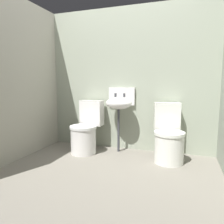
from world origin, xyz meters
name	(u,v)px	position (x,y,z in m)	size (l,w,h in m)	color
ground_plane	(105,178)	(0.00, 0.00, -0.04)	(3.01, 2.54, 0.08)	slate
wall_back	(129,80)	(0.00, 1.12, 1.11)	(3.01, 0.10, 2.21)	#979F8A
wall_left	(12,79)	(-1.36, 0.10, 1.11)	(0.10, 2.34, 2.21)	#9B9889
toilet_left	(86,131)	(-0.58, 0.72, 0.32)	(0.41, 0.60, 0.78)	silver
toilet_right	(168,137)	(0.65, 0.72, 0.32)	(0.49, 0.66, 0.78)	silver
sink	(119,103)	(-0.10, 0.91, 0.75)	(0.42, 0.35, 0.99)	#3B3C42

